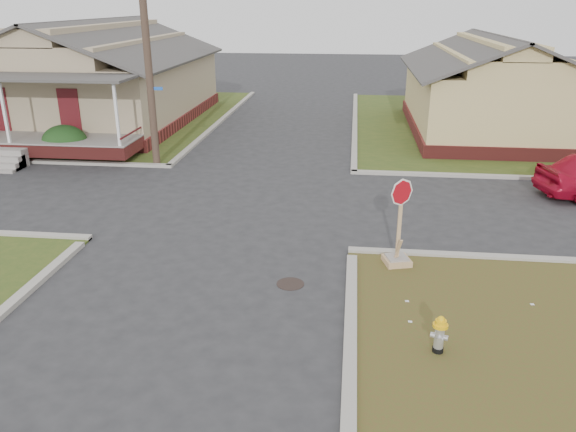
# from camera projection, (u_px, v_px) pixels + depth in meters

# --- Properties ---
(ground) EXTENTS (120.00, 120.00, 0.00)m
(ground) POSITION_uv_depth(u_px,v_px,m) (203.00, 270.00, 13.62)
(ground) COLOR #29292C
(ground) RESTS_ON ground
(verge_far_left) EXTENTS (19.00, 19.00, 0.05)m
(verge_far_left) POSITION_uv_depth(u_px,v_px,m) (60.00, 116.00, 31.70)
(verge_far_left) COLOR #344A1A
(verge_far_left) RESTS_ON ground
(curbs) EXTENTS (80.00, 40.00, 0.12)m
(curbs) POSITION_uv_depth(u_px,v_px,m) (242.00, 201.00, 18.26)
(curbs) COLOR #A6A096
(curbs) RESTS_ON ground
(manhole) EXTENTS (0.64, 0.64, 0.01)m
(manhole) POSITION_uv_depth(u_px,v_px,m) (290.00, 284.00, 12.92)
(manhole) COLOR black
(manhole) RESTS_ON ground
(corner_house) EXTENTS (10.10, 15.50, 5.30)m
(corner_house) POSITION_uv_depth(u_px,v_px,m) (96.00, 79.00, 29.35)
(corner_house) COLOR maroon
(corner_house) RESTS_ON ground
(side_house_yellow) EXTENTS (7.60, 11.60, 4.70)m
(side_house_yellow) POSITION_uv_depth(u_px,v_px,m) (490.00, 88.00, 27.07)
(side_house_yellow) COLOR maroon
(side_house_yellow) RESTS_ON ground
(utility_pole) EXTENTS (1.80, 0.28, 9.00)m
(utility_pole) POSITION_uv_depth(u_px,v_px,m) (146.00, 43.00, 20.66)
(utility_pole) COLOR #3C2D22
(utility_pole) RESTS_ON ground
(fire_hydrant) EXTENTS (0.28, 0.28, 0.75)m
(fire_hydrant) POSITION_uv_depth(u_px,v_px,m) (440.00, 332.00, 10.21)
(fire_hydrant) COLOR black
(fire_hydrant) RESTS_ON ground
(stop_sign) EXTENTS (0.62, 0.61, 2.19)m
(stop_sign) POSITION_uv_depth(u_px,v_px,m) (398.00, 246.00, 13.66)
(stop_sign) COLOR tan
(stop_sign) RESTS_ON ground
(hedge_right) EXTENTS (1.65, 1.35, 1.26)m
(hedge_right) POSITION_uv_depth(u_px,v_px,m) (65.00, 143.00, 22.95)
(hedge_right) COLOR #153714
(hedge_right) RESTS_ON verge_far_left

